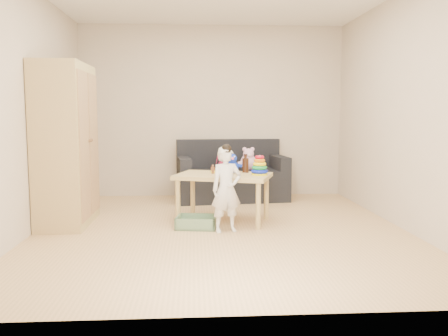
{
  "coord_description": "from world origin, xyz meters",
  "views": [
    {
      "loc": [
        -0.29,
        -5.07,
        1.25
      ],
      "look_at": [
        0.05,
        0.25,
        0.65
      ],
      "focal_mm": 38.0,
      "sensor_mm": 36.0,
      "label": 1
    }
  ],
  "objects": [
    {
      "name": "toddler",
      "position": [
        0.05,
        -0.09,
        0.45
      ],
      "size": [
        0.38,
        0.3,
        0.89
      ],
      "primitive_type": "imported",
      "rotation": [
        0.0,
        0.0,
        0.27
      ],
      "color": "silver",
      "rests_on": "ground"
    },
    {
      "name": "blue_plush",
      "position": [
        0.16,
        0.51,
        0.68
      ],
      "size": [
        0.21,
        0.18,
        0.23
      ],
      "primitive_type": null,
      "rotation": [
        0.0,
        0.0,
        -0.15
      ],
      "color": "#1633C6",
      "rests_on": "play_table"
    },
    {
      "name": "wooden_figure",
      "position": [
        -0.07,
        0.45,
        0.62
      ],
      "size": [
        0.05,
        0.04,
        0.11
      ],
      "primitive_type": null,
      "rotation": [
        0.0,
        0.0,
        -0.17
      ],
      "color": "brown",
      "rests_on": "play_table"
    },
    {
      "name": "doll",
      "position": [
        0.11,
        1.74,
        0.6
      ],
      "size": [
        0.16,
        0.11,
        0.31
      ],
      "primitive_type": "imported",
      "rotation": [
        0.0,
        0.0,
        -0.04
      ],
      "color": "#BB234E",
      "rests_on": "sofa"
    },
    {
      "name": "sofa",
      "position": [
        0.27,
        1.83,
        0.22
      ],
      "size": [
        1.65,
        0.95,
        0.44
      ],
      "primitive_type": "cube",
      "rotation": [
        0.0,
        0.0,
        0.1
      ],
      "color": "black",
      "rests_on": "ground"
    },
    {
      "name": "brown_bottle",
      "position": [
        0.33,
        0.54,
        0.65
      ],
      "size": [
        0.08,
        0.08,
        0.22
      ],
      "color": "black",
      "rests_on": "play_table"
    },
    {
      "name": "wardrobe",
      "position": [
        -1.74,
        0.39,
        0.91
      ],
      "size": [
        0.51,
        1.01,
        1.82
      ],
      "primitive_type": "cube",
      "color": "tan",
      "rests_on": "ground"
    },
    {
      "name": "play_table",
      "position": [
        0.05,
        0.39,
        0.28
      ],
      "size": [
        1.22,
        0.97,
        0.56
      ],
      "primitive_type": "cube",
      "rotation": [
        0.0,
        0.0,
        -0.32
      ],
      "color": "tan",
      "rests_on": "ground"
    },
    {
      "name": "storage_bin",
      "position": [
        -0.26,
        0.1,
        0.07
      ],
      "size": [
        0.48,
        0.39,
        0.13
      ],
      "primitive_type": null,
      "rotation": [
        0.0,
        0.0,
        -0.15
      ],
      "color": "#638560",
      "rests_on": "ground"
    },
    {
      "name": "ring_stacker",
      "position": [
        0.46,
        0.3,
        0.65
      ],
      "size": [
        0.2,
        0.2,
        0.23
      ],
      "color": "yellow",
      "rests_on": "play_table"
    },
    {
      "name": "room",
      "position": [
        0.0,
        0.0,
        1.3
      ],
      "size": [
        4.5,
        4.5,
        4.5
      ],
      "color": "tan",
      "rests_on": "ground"
    },
    {
      "name": "pink_bear",
      "position": [
        0.51,
        1.79,
        0.59
      ],
      "size": [
        0.28,
        0.25,
        0.28
      ],
      "primitive_type": null,
      "rotation": [
        0.0,
        0.0,
        -0.17
      ],
      "color": "#FFBBE5",
      "rests_on": "sofa"
    },
    {
      "name": "yellow_book",
      "position": [
        0.01,
        0.59,
        0.57
      ],
      "size": [
        0.19,
        0.19,
        0.01
      ],
      "primitive_type": "cube",
      "rotation": [
        0.0,
        0.0,
        0.02
      ],
      "color": "yellow",
      "rests_on": "play_table"
    }
  ]
}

